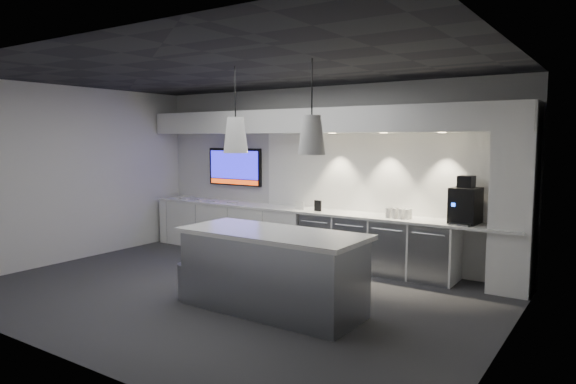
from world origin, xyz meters
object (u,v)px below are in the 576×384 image
Objects in this scene: coffee_machine at (465,204)px; bin at (190,281)px; wall_tv at (235,167)px; island at (272,271)px.

bin is at bearing -132.15° from coffee_machine.
wall_tv reaches higher than island.
island is 4.94× the size of bin.
wall_tv is 4.03m from island.
coffee_machine is (2.81, 2.67, 0.94)m from bin.
coffee_machine reaches higher than bin.
island is 1.22m from bin.
island is 3.02m from coffee_machine.
wall_tv is 0.53× the size of island.
coffee_machine is at bearing 56.46° from island.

